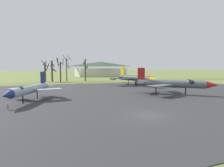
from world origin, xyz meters
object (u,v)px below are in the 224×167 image
visitor_building (101,69)px  info_placard_front_left (8,106)px  jet_fighter_front_left (29,89)px  info_placard_front_right (154,86)px  jet_fighter_rear_center (173,84)px  jet_fighter_front_right (135,78)px

visitor_building → info_placard_front_left: bearing=-115.4°
jet_fighter_front_left → info_placard_front_left: size_ratio=13.95×
info_placard_front_left → visitor_building: visitor_building is taller
jet_fighter_front_left → info_placard_front_right: 29.16m
info_placard_front_left → info_placard_front_right: 33.29m
info_placard_front_left → visitor_building: bearing=64.6°
jet_fighter_front_left → visitor_building: bearing=64.3°
info_placard_front_right → info_placard_front_left: bearing=-154.6°
info_placard_front_right → jet_fighter_rear_center: size_ratio=0.07×
info_placard_front_left → jet_fighter_front_right: size_ratio=0.06×
jet_fighter_front_right → jet_fighter_rear_center: size_ratio=1.27×
info_placard_front_left → jet_fighter_rear_center: bearing=8.1°
info_placard_front_right → jet_fighter_front_right: bearing=99.7°
jet_fighter_rear_center → visitor_building: size_ratio=0.43×
info_placard_front_left → visitor_building: (38.20, 80.35, 3.50)m
info_placard_front_left → jet_fighter_front_right: 36.14m
visitor_building → jet_fighter_rear_center: bearing=-98.1°
jet_fighter_rear_center → visitor_building: 77.29m
jet_fighter_front_left → jet_fighter_rear_center: jet_fighter_rear_center is taller
info_placard_front_right → visitor_building: (8.13, 66.07, 3.45)m
jet_fighter_front_right → jet_fighter_rear_center: (-1.53, -17.94, -0.10)m
jet_fighter_front_left → jet_fighter_rear_center: 25.04m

